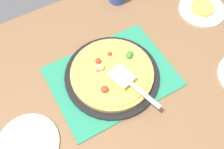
% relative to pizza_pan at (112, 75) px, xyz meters
% --- Properties ---
extents(ground_plane, '(8.00, 8.00, 0.00)m').
position_rel_pizza_pan_xyz_m(ground_plane, '(0.00, 0.00, -0.76)').
color(ground_plane, '#4C4C51').
extents(dining_table, '(1.40, 1.00, 0.75)m').
position_rel_pizza_pan_xyz_m(dining_table, '(0.00, 0.00, -0.12)').
color(dining_table, brown).
rests_on(dining_table, ground_plane).
extents(placemat, '(0.48, 0.36, 0.01)m').
position_rel_pizza_pan_xyz_m(placemat, '(0.00, 0.00, -0.01)').
color(placemat, '#237F5B').
rests_on(placemat, dining_table).
extents(pizza_pan, '(0.38, 0.38, 0.01)m').
position_rel_pizza_pan_xyz_m(pizza_pan, '(0.00, 0.00, 0.00)').
color(pizza_pan, black).
rests_on(pizza_pan, placemat).
extents(pizza, '(0.33, 0.33, 0.05)m').
position_rel_pizza_pan_xyz_m(pizza, '(-0.00, -0.00, 0.02)').
color(pizza, tan).
rests_on(pizza, pizza_pan).
extents(plate_far_right, '(0.22, 0.22, 0.01)m').
position_rel_pizza_pan_xyz_m(plate_far_right, '(-0.55, -0.10, -0.01)').
color(plate_far_right, white).
rests_on(plate_far_right, dining_table).
extents(plate_side, '(0.22, 0.22, 0.01)m').
position_rel_pizza_pan_xyz_m(plate_side, '(0.39, 0.09, -0.01)').
color(plate_side, white).
rests_on(plate_side, dining_table).
extents(served_slice_right, '(0.11, 0.11, 0.02)m').
position_rel_pizza_pan_xyz_m(served_slice_right, '(-0.55, -0.10, 0.01)').
color(served_slice_right, '#EAB747').
rests_on(served_slice_right, plate_far_right).
extents(pizza_server, '(0.10, 0.23, 0.01)m').
position_rel_pizza_pan_xyz_m(pizza_server, '(-0.03, 0.09, 0.06)').
color(pizza_server, silver).
rests_on(pizza_server, pizza).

